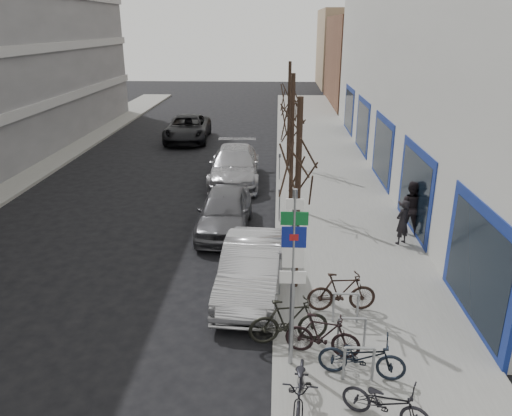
# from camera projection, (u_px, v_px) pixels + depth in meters

# --- Properties ---
(ground) EXTENTS (120.00, 120.00, 0.00)m
(ground) POSITION_uv_depth(u_px,v_px,m) (183.00, 365.00, 11.19)
(ground) COLOR black
(ground) RESTS_ON ground
(sidewalk_east) EXTENTS (5.00, 70.00, 0.15)m
(sidewalk_east) POSITION_uv_depth(u_px,v_px,m) (337.00, 210.00, 20.35)
(sidewalk_east) COLOR slate
(sidewalk_east) RESTS_ON ground
(brick_building_far) EXTENTS (12.00, 14.00, 8.00)m
(brick_building_far) POSITION_uv_depth(u_px,v_px,m) (396.00, 61.00, 46.77)
(brick_building_far) COLOR brown
(brick_building_far) RESTS_ON ground
(tan_building_far) EXTENTS (13.00, 12.00, 9.00)m
(tan_building_far) POSITION_uv_depth(u_px,v_px,m) (373.00, 49.00, 60.65)
(tan_building_far) COLOR #937A5B
(tan_building_far) RESTS_ON ground
(highway_sign_pole) EXTENTS (0.55, 0.10, 4.20)m
(highway_sign_pole) POSITION_uv_depth(u_px,v_px,m) (293.00, 270.00, 10.23)
(highway_sign_pole) COLOR gray
(highway_sign_pole) RESTS_ON ground
(bike_rack) EXTENTS (0.66, 2.26, 0.83)m
(bike_rack) POSITION_uv_depth(u_px,v_px,m) (352.00, 329.00, 11.36)
(bike_rack) COLOR gray
(bike_rack) RESTS_ON sidewalk_east
(tree_near) EXTENTS (1.80, 1.80, 5.50)m
(tree_near) POSITION_uv_depth(u_px,v_px,m) (299.00, 151.00, 12.94)
(tree_near) COLOR black
(tree_near) RESTS_ON ground
(tree_mid) EXTENTS (1.80, 1.80, 5.50)m
(tree_mid) POSITION_uv_depth(u_px,v_px,m) (293.00, 111.00, 19.04)
(tree_mid) COLOR black
(tree_mid) RESTS_ON ground
(tree_far) EXTENTS (1.80, 1.80, 5.50)m
(tree_far) POSITION_uv_depth(u_px,v_px,m) (290.00, 90.00, 25.14)
(tree_far) COLOR black
(tree_far) RESTS_ON ground
(meter_front) EXTENTS (0.10, 0.08, 1.27)m
(meter_front) POSITION_uv_depth(u_px,v_px,m) (280.00, 269.00, 13.59)
(meter_front) COLOR gray
(meter_front) RESTS_ON sidewalk_east
(meter_mid) EXTENTS (0.10, 0.08, 1.27)m
(meter_mid) POSITION_uv_depth(u_px,v_px,m) (280.00, 202.00, 18.75)
(meter_mid) COLOR gray
(meter_mid) RESTS_ON sidewalk_east
(meter_back) EXTENTS (0.10, 0.08, 1.27)m
(meter_back) POSITION_uv_depth(u_px,v_px,m) (280.00, 164.00, 23.91)
(meter_back) COLOR gray
(meter_back) RESTS_ON sidewalk_east
(bike_near_left) EXTENTS (0.72, 1.89, 1.13)m
(bike_near_left) POSITION_uv_depth(u_px,v_px,m) (301.00, 385.00, 9.54)
(bike_near_left) COLOR black
(bike_near_left) RESTS_ON sidewalk_east
(bike_near_right) EXTENTS (1.79, 0.88, 1.04)m
(bike_near_right) POSITION_uv_depth(u_px,v_px,m) (323.00, 335.00, 11.14)
(bike_near_right) COLOR black
(bike_near_right) RESTS_ON sidewalk_east
(bike_mid_curb) EXTENTS (1.90, 0.87, 1.12)m
(bike_mid_curb) POSITION_uv_depth(u_px,v_px,m) (362.00, 353.00, 10.45)
(bike_mid_curb) COLOR black
(bike_mid_curb) RESTS_ON sidewalk_east
(bike_mid_inner) EXTENTS (1.98, 0.89, 1.16)m
(bike_mid_inner) POSITION_uv_depth(u_px,v_px,m) (289.00, 321.00, 11.58)
(bike_mid_inner) COLOR black
(bike_mid_inner) RESTS_ON sidewalk_east
(bike_far_curb) EXTENTS (1.73, 1.17, 1.02)m
(bike_far_curb) POSITION_uv_depth(u_px,v_px,m) (386.00, 399.00, 9.25)
(bike_far_curb) COLOR black
(bike_far_curb) RESTS_ON sidewalk_east
(bike_far_inner) EXTENTS (1.86, 0.71, 1.10)m
(bike_far_inner) POSITION_uv_depth(u_px,v_px,m) (342.00, 292.00, 12.89)
(bike_far_inner) COLOR black
(bike_far_inner) RESTS_ON sidewalk_east
(parked_car_front) EXTENTS (1.90, 4.70, 1.52)m
(parked_car_front) POSITION_uv_depth(u_px,v_px,m) (252.00, 268.00, 13.99)
(parked_car_front) COLOR #B2B3B8
(parked_car_front) RESTS_ON ground
(parked_car_mid) EXTENTS (1.87, 4.57, 1.55)m
(parked_car_mid) POSITION_uv_depth(u_px,v_px,m) (225.00, 211.00, 18.26)
(parked_car_mid) COLOR #535358
(parked_car_mid) RESTS_ON ground
(parked_car_back) EXTENTS (2.54, 5.83, 1.67)m
(parked_car_back) POSITION_uv_depth(u_px,v_px,m) (235.00, 165.00, 23.98)
(parked_car_back) COLOR #98989C
(parked_car_back) RESTS_ON ground
(lane_car) EXTENTS (2.95, 5.95, 1.62)m
(lane_car) POSITION_uv_depth(u_px,v_px,m) (188.00, 128.00, 32.70)
(lane_car) COLOR black
(lane_car) RESTS_ON ground
(pedestrian_near) EXTENTS (0.68, 0.63, 1.56)m
(pedestrian_near) POSITION_uv_depth(u_px,v_px,m) (402.00, 222.00, 16.82)
(pedestrian_near) COLOR black
(pedestrian_near) RESTS_ON sidewalk_east
(pedestrian_far) EXTENTS (0.86, 0.76, 1.94)m
(pedestrian_far) POSITION_uv_depth(u_px,v_px,m) (411.00, 207.00, 17.70)
(pedestrian_far) COLOR black
(pedestrian_far) RESTS_ON sidewalk_east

